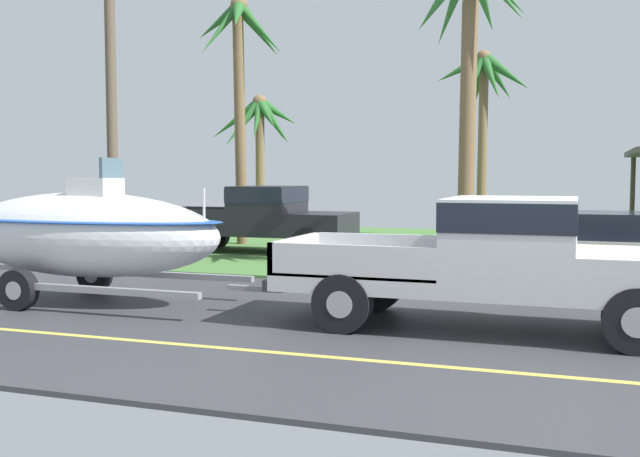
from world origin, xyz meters
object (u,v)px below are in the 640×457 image
Objects in this scene: palm_tree_far_right at (467,22)px; boat_on_trailer at (83,234)px; pickup_truck_towing at (509,256)px; palm_tree_near_left at (259,126)px; parked_sedan_far at (616,249)px; utility_pole at (111,81)px; palm_tree_far_left at (484,93)px; parked_pickup_background at (266,216)px; palm_tree_near_right at (241,59)px.

boat_on_trailer is at bearing -133.11° from palm_tree_far_right.
palm_tree_near_left reaches higher than pickup_truck_towing.
palm_tree_near_left is at bearing 141.88° from parked_sedan_far.
palm_tree_near_left is 0.72× the size of palm_tree_far_right.
palm_tree_near_left reaches higher than parked_sedan_far.
utility_pole is (-10.83, -0.85, 3.56)m from parked_sedan_far.
palm_tree_far_right reaches higher than pickup_truck_towing.
pickup_truck_towing is 0.97× the size of palm_tree_far_left.
utility_pole is (0.76, -9.95, 0.42)m from palm_tree_near_left.
palm_tree_far_right is at bearing -85.65° from palm_tree_far_left.
palm_tree_far_left is 7.82m from palm_tree_far_right.
utility_pole is at bearing -128.19° from palm_tree_far_left.
palm_tree_far_right reaches higher than parked_sedan_far.
palm_tree_far_left is (-2.04, 13.55, 3.61)m from pickup_truck_towing.
boat_on_trailer is 5.86m from utility_pole.
pickup_truck_towing reaches higher than parked_pickup_background.
boat_on_trailer is at bearing -89.30° from parked_pickup_background.
palm_tree_near_left is 0.68× the size of palm_tree_near_right.
utility_pole reaches higher than pickup_truck_towing.
palm_tree_far_left is at bearing 70.42° from boat_on_trailer.
palm_tree_far_left is at bearing 30.25° from palm_tree_near_right.
boat_on_trailer is 10.79m from palm_tree_near_right.
palm_tree_far_left is (6.54, 3.81, -0.85)m from palm_tree_near_right.
palm_tree_near_right is 7.61m from palm_tree_far_left.
parked_pickup_background is 7.69m from palm_tree_near_left.
parked_sedan_far is 9.91m from palm_tree_far_left.
palm_tree_near_left is at bearing 94.40° from utility_pole.
palm_tree_near_right reaches higher than pickup_truck_towing.
utility_pole reaches higher than parked_pickup_background.
palm_tree_far_left is (8.00, -0.75, 0.81)m from palm_tree_near_left.
palm_tree_near_left is 8.08m from palm_tree_far_left.
parked_pickup_background reaches higher than parked_sedan_far.
palm_tree_far_right is (5.41, 5.78, 4.18)m from boat_on_trailer.
palm_tree_far_left is 0.73× the size of utility_pole.
parked_sedan_far is at bearing 4.48° from utility_pole.
palm_tree_near_left reaches higher than boat_on_trailer.
pickup_truck_towing is 14.17m from palm_tree_far_left.
parked_sedan_far is 12.09m from palm_tree_near_right.
palm_tree_far_right is (0.59, -7.77, 0.69)m from palm_tree_far_left.
pickup_truck_towing is at bearing -48.40° from parked_pickup_background.
utility_pole reaches higher than palm_tree_far_left.
boat_on_trailer is at bearing -80.00° from palm_tree_near_right.
utility_pole is at bearing -175.52° from parked_sedan_far.
palm_tree_far_right is at bearing -44.75° from palm_tree_near_left.
palm_tree_far_left is (-3.59, 8.35, 3.95)m from parked_sedan_far.
parked_pickup_background is 5.12m from palm_tree_near_right.
palm_tree_near_right is at bearing 82.59° from utility_pole.
palm_tree_near_left is (-3.09, 6.46, 2.81)m from parked_pickup_background.
palm_tree_near_left is at bearing 115.53° from parked_pickup_background.
parked_sedan_far is at bearing -10.98° from palm_tree_far_right.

